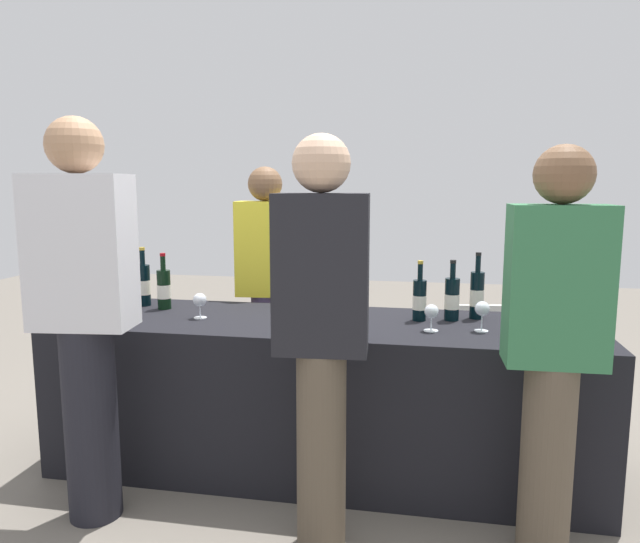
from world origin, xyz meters
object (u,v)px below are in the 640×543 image
Objects in this scene: guest_2 at (554,341)px; wine_glass_1 at (200,301)px; wine_bottle_0 at (144,284)px; wine_bottle_4 at (452,299)px; wine_glass_3 at (482,310)px; guest_0 at (84,307)px; wine_bottle_1 at (164,289)px; wine_bottle_2 at (329,292)px; wine_glass_2 at (431,313)px; wine_bottle_3 at (420,299)px; wine_bottle_5 at (477,294)px; wine_glass_0 at (126,301)px; server_pouring at (266,282)px; guest_1 at (321,328)px; menu_board at (491,361)px.

wine_glass_1 is at bearing 160.66° from guest_2.
wine_bottle_0 is 2.18m from guest_2.
wine_bottle_4 is 0.24m from wine_glass_3.
guest_0 is at bearing -179.98° from guest_2.
guest_0 is (0.15, -0.81, 0.04)m from wine_bottle_0.
wine_bottle_2 reaches higher than wine_bottle_1.
wine_bottle_4 is at bearing 67.59° from wine_glass_2.
wine_bottle_5 reaches higher than wine_bottle_3.
wine_glass_3 reaches higher than wine_glass_0.
wine_bottle_1 is 2.42× the size of wine_glass_2.
guest_1 reaches higher than server_pouring.
guest_0 is 2.43m from menu_board.
wine_bottle_2 is at bearing 18.30° from wine_glass_1.
wine_bottle_0 is 1.08× the size of wine_bottle_4.
wine_glass_1 is (-0.64, -0.21, -0.03)m from wine_bottle_2.
wine_glass_3 is (0.29, -0.17, -0.01)m from wine_bottle_3.
wine_bottle_0 is at bearing 176.76° from wine_bottle_3.
wine_glass_2 is at bearing -10.56° from wine_bottle_0.
server_pouring is 0.95× the size of guest_1.
menu_board is (-0.06, 1.44, -0.52)m from guest_2.
wine_bottle_3 is 0.16m from wine_bottle_4.
wine_glass_2 is at bearing -121.48° from menu_board.
server_pouring reaches higher than wine_bottle_5.
wine_bottle_4 is at bearing 19.63° from guest_0.
wine_glass_2 is 0.18× the size of menu_board.
wine_bottle_2 is 2.26× the size of wine_glass_0.
wine_bottle_3 is at bearing 105.57° from wine_glass_2.
guest_2 is at bearing -20.57° from wine_bottle_0.
wine_bottle_0 is at bearing -171.08° from menu_board.
wine_glass_2 is (-0.23, -0.31, -0.04)m from wine_bottle_5.
wine_bottle_5 is at bearing 10.41° from wine_glass_1.
wine_glass_3 is (0.76, -0.23, -0.02)m from wine_bottle_2.
guest_1 is (-0.65, -0.58, 0.03)m from wine_glass_3.
wine_bottle_0 is at bearing 178.25° from wine_bottle_4.
wine_glass_1 is (-1.10, -0.16, -0.02)m from wine_bottle_3.
wine_bottle_2 is at bearing 93.44° from guest_1.
wine_bottle_3 is at bearing -130.18° from menu_board.
server_pouring is at bearing 178.86° from menu_board.
wine_glass_2 is at bearing 138.30° from server_pouring.
wine_bottle_2 is at bearing 141.66° from guest_2.
wine_bottle_4 reaches higher than wine_glass_0.
wine_bottle_4 is 0.20× the size of server_pouring.
server_pouring is 1.34m from guest_0.
guest_0 reaches higher than wine_bottle_2.
wine_bottle_2 is at bearing -1.73° from wine_bottle_0.
wine_bottle_0 is 1.54m from wine_bottle_3.
wine_bottle_1 is at bearing 170.74° from wine_glass_2.
wine_bottle_1 is 2.37× the size of wine_glass_1.
wine_glass_0 is (0.09, -0.35, -0.02)m from wine_bottle_0.
guest_1 reaches higher than wine_glass_1.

